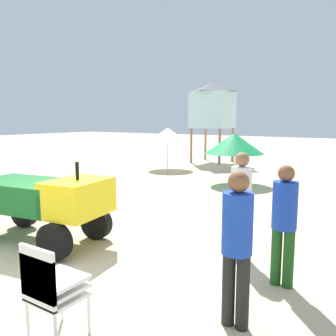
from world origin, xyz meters
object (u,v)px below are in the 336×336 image
(lifeguard_near_left, at_px, (237,239))
(lifeguard_near_right, at_px, (241,198))
(lifeguard_far_right, at_px, (284,218))
(beach_umbrella_left, at_px, (234,143))
(surfboard_pile, at_px, (36,193))
(beach_umbrella_mid, at_px, (168,135))
(stacked_plastic_chairs, at_px, (49,285))
(lifeguard_tower, at_px, (213,105))
(utility_cart, at_px, (42,200))

(lifeguard_near_left, distance_m, lifeguard_near_right, 1.92)
(lifeguard_far_right, relative_size, beach_umbrella_left, 0.82)
(surfboard_pile, bearing_deg, beach_umbrella_mid, 92.46)
(stacked_plastic_chairs, relative_size, lifeguard_far_right, 0.63)
(surfboard_pile, distance_m, beach_umbrella_left, 6.46)
(stacked_plastic_chairs, relative_size, beach_umbrella_mid, 0.54)
(lifeguard_far_right, height_order, lifeguard_tower, lifeguard_tower)
(lifeguard_near_left, bearing_deg, lifeguard_far_right, 82.57)
(stacked_plastic_chairs, xyz_separation_m, lifeguard_far_right, (1.58, 2.47, 0.33))
(beach_umbrella_mid, bearing_deg, lifeguard_near_left, -53.31)
(lifeguard_near_right, relative_size, lifeguard_far_right, 1.04)
(lifeguard_far_right, bearing_deg, stacked_plastic_chairs, -122.61)
(stacked_plastic_chairs, bearing_deg, utility_cart, 143.88)
(lifeguard_far_right, bearing_deg, lifeguard_near_left, -97.43)
(lifeguard_near_left, xyz_separation_m, beach_umbrella_left, (-3.31, 7.85, 0.41))
(beach_umbrella_mid, bearing_deg, utility_cart, -70.22)
(utility_cart, height_order, lifeguard_near_right, lifeguard_near_right)
(lifeguard_near_right, distance_m, beach_umbrella_mid, 10.14)
(lifeguard_far_right, distance_m, beach_umbrella_mid, 11.13)
(surfboard_pile, height_order, lifeguard_tower, lifeguard_tower)
(lifeguard_near_left, height_order, lifeguard_near_right, lifeguard_near_right)
(beach_umbrella_left, bearing_deg, lifeguard_near_right, -66.38)
(surfboard_pile, height_order, lifeguard_near_right, lifeguard_near_right)
(utility_cart, xyz_separation_m, surfboard_pile, (-2.95, 2.02, -0.58))
(utility_cart, relative_size, lifeguard_near_right, 1.59)
(surfboard_pile, xyz_separation_m, beach_umbrella_mid, (-0.30, 7.02, 1.28))
(utility_cart, distance_m, surfboard_pile, 3.62)
(lifeguard_tower, xyz_separation_m, beach_umbrella_left, (3.30, -5.07, -1.49))
(surfboard_pile, bearing_deg, lifeguard_far_right, -11.01)
(surfboard_pile, relative_size, lifeguard_near_left, 1.56)
(beach_umbrella_mid, bearing_deg, lifeguard_tower, 80.93)
(lifeguard_near_right, xyz_separation_m, lifeguard_far_right, (0.83, -0.59, -0.05))
(lifeguard_near_left, relative_size, lifeguard_far_right, 1.04)
(stacked_plastic_chairs, relative_size, lifeguard_tower, 0.26)
(beach_umbrella_mid, bearing_deg, lifeguard_near_right, -50.25)
(utility_cart, height_order, beach_umbrella_left, beach_umbrella_left)
(lifeguard_far_right, height_order, beach_umbrella_mid, beach_umbrella_mid)
(surfboard_pile, bearing_deg, lifeguard_near_right, -7.13)
(utility_cart, height_order, lifeguard_near_left, lifeguard_near_left)
(utility_cart, bearing_deg, lifeguard_tower, 102.40)
(beach_umbrella_left, relative_size, beach_umbrella_mid, 1.05)
(lifeguard_tower, height_order, beach_umbrella_left, lifeguard_tower)
(lifeguard_near_left, bearing_deg, surfboard_pile, 159.38)
(lifeguard_near_right, bearing_deg, utility_cart, -158.82)
(stacked_plastic_chairs, distance_m, lifeguard_far_right, 2.95)
(stacked_plastic_chairs, bearing_deg, beach_umbrella_mid, 117.83)
(utility_cart, distance_m, lifeguard_near_right, 3.47)
(surfboard_pile, relative_size, beach_umbrella_mid, 1.39)
(utility_cart, relative_size, stacked_plastic_chairs, 2.65)
(lifeguard_near_right, height_order, lifeguard_far_right, lifeguard_near_right)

